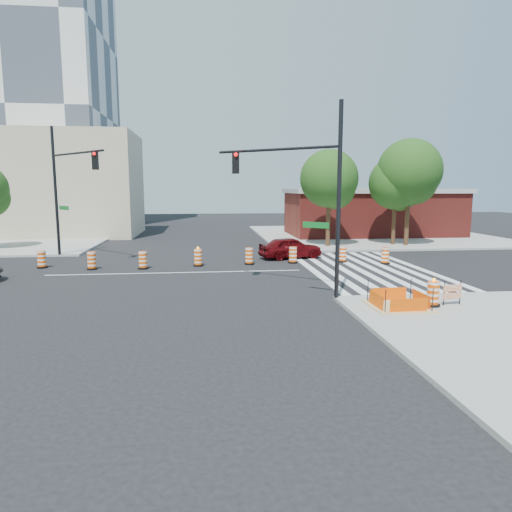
# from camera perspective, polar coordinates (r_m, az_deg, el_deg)

# --- Properties ---
(ground) EXTENTS (120.00, 120.00, 0.00)m
(ground) POSITION_cam_1_polar(r_m,az_deg,el_deg) (25.79, -10.02, -2.07)
(ground) COLOR black
(ground) RESTS_ON ground
(sidewalk_ne) EXTENTS (22.00, 22.00, 0.15)m
(sidewalk_ne) POSITION_cam_1_polar(r_m,az_deg,el_deg) (46.53, 14.16, 2.56)
(sidewalk_ne) COLOR gray
(sidewalk_ne) RESTS_ON ground
(crosswalk_east) EXTENTS (6.75, 13.50, 0.01)m
(crosswalk_east) POSITION_cam_1_polar(r_m,az_deg,el_deg) (27.37, 13.52, -1.56)
(crosswalk_east) COLOR silver
(crosswalk_east) RESTS_ON ground
(lane_centerline) EXTENTS (14.00, 0.12, 0.01)m
(lane_centerline) POSITION_cam_1_polar(r_m,az_deg,el_deg) (25.79, -10.02, -2.06)
(lane_centerline) COLOR silver
(lane_centerline) RESTS_ON ground
(excavation_pit) EXTENTS (2.20, 2.20, 0.90)m
(excavation_pit) POSITION_cam_1_polar(r_m,az_deg,el_deg) (18.44, 17.37, -5.85)
(excavation_pit) COLOR tan
(excavation_pit) RESTS_ON ground
(brick_storefront) EXTENTS (16.50, 8.50, 4.60)m
(brick_storefront) POSITION_cam_1_polar(r_m,az_deg,el_deg) (46.36, 14.26, 5.31)
(brick_storefront) COLOR maroon
(brick_storefront) RESTS_ON ground
(beige_midrise) EXTENTS (14.00, 10.00, 10.00)m
(beige_midrise) POSITION_cam_1_polar(r_m,az_deg,el_deg) (49.24, -22.80, 8.21)
(beige_midrise) COLOR tan
(beige_midrise) RESTS_ON ground
(red_coupe) EXTENTS (4.54, 2.78, 1.45)m
(red_coupe) POSITION_cam_1_polar(r_m,az_deg,el_deg) (30.61, 4.32, 1.05)
(red_coupe) COLOR #4F0609
(red_coupe) RESTS_ON ground
(signal_pole_se) EXTENTS (4.77, 3.88, 7.96)m
(signal_pole_se) POSITION_cam_1_polar(r_m,az_deg,el_deg) (19.54, 5.78, 9.07)
(signal_pole_se) COLOR black
(signal_pole_se) RESTS_ON ground
(signal_pole_nw) EXTENTS (4.40, 4.99, 8.60)m
(signal_pole_nw) POSITION_cam_1_polar(r_m,az_deg,el_deg) (32.25, -22.53, 8.90)
(signal_pole_nw) COLOR black
(signal_pole_nw) RESTS_ON ground
(pit_drum) EXTENTS (0.56, 0.56, 1.10)m
(pit_drum) POSITION_cam_1_polar(r_m,az_deg,el_deg) (18.88, 21.26, -4.51)
(pit_drum) COLOR black
(pit_drum) RESTS_ON ground
(barricade) EXTENTS (0.82, 0.16, 0.97)m
(barricade) POSITION_cam_1_polar(r_m,az_deg,el_deg) (19.33, 23.34, -4.12)
(barricade) COLOR #E94E04
(barricade) RESTS_ON ground
(tree_north_c) EXTENTS (4.51, 4.51, 7.66)m
(tree_north_c) POSITION_cam_1_polar(r_m,az_deg,el_deg) (36.32, 9.17, 9.13)
(tree_north_c) COLOR #382314
(tree_north_c) RESTS_ON ground
(tree_north_d) EXTENTS (4.24, 4.24, 7.20)m
(tree_north_d) POSITION_cam_1_polar(r_m,az_deg,el_deg) (38.55, 17.07, 8.36)
(tree_north_d) COLOR #382314
(tree_north_d) RESTS_ON ground
(tree_north_e) EXTENTS (5.01, 5.01, 8.52)m
(tree_north_e) POSITION_cam_1_polar(r_m,az_deg,el_deg) (38.38, 18.65, 9.62)
(tree_north_e) COLOR #382314
(tree_north_e) RESTS_ON ground
(median_drum_1) EXTENTS (0.60, 0.60, 1.02)m
(median_drum_1) POSITION_cam_1_polar(r_m,az_deg,el_deg) (29.65, -25.20, -0.45)
(median_drum_1) COLOR black
(median_drum_1) RESTS_ON ground
(median_drum_2) EXTENTS (0.60, 0.60, 1.02)m
(median_drum_2) POSITION_cam_1_polar(r_m,az_deg,el_deg) (28.00, -19.84, -0.63)
(median_drum_2) COLOR black
(median_drum_2) RESTS_ON ground
(median_drum_3) EXTENTS (0.60, 0.60, 1.02)m
(median_drum_3) POSITION_cam_1_polar(r_m,az_deg,el_deg) (27.32, -13.95, -0.59)
(median_drum_3) COLOR black
(median_drum_3) RESTS_ON ground
(median_drum_4) EXTENTS (0.60, 0.60, 1.18)m
(median_drum_4) POSITION_cam_1_polar(r_m,az_deg,el_deg) (27.71, -7.25, -0.26)
(median_drum_4) COLOR black
(median_drum_4) RESTS_ON ground
(median_drum_5) EXTENTS (0.60, 0.60, 1.02)m
(median_drum_5) POSITION_cam_1_polar(r_m,az_deg,el_deg) (28.10, -0.85, -0.09)
(median_drum_5) COLOR black
(median_drum_5) RESTS_ON ground
(median_drum_6) EXTENTS (0.60, 0.60, 1.02)m
(median_drum_6) POSITION_cam_1_polar(r_m,az_deg,el_deg) (28.68, 4.63, 0.06)
(median_drum_6) COLOR black
(median_drum_6) RESTS_ON ground
(median_drum_7) EXTENTS (0.60, 0.60, 1.02)m
(median_drum_7) POSITION_cam_1_polar(r_m,az_deg,el_deg) (29.48, 10.76, 0.17)
(median_drum_7) COLOR black
(median_drum_7) RESTS_ON ground
(median_drum_8) EXTENTS (0.60, 0.60, 1.02)m
(median_drum_8) POSITION_cam_1_polar(r_m,az_deg,el_deg) (29.38, 15.86, -0.04)
(median_drum_8) COLOR black
(median_drum_8) RESTS_ON ground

